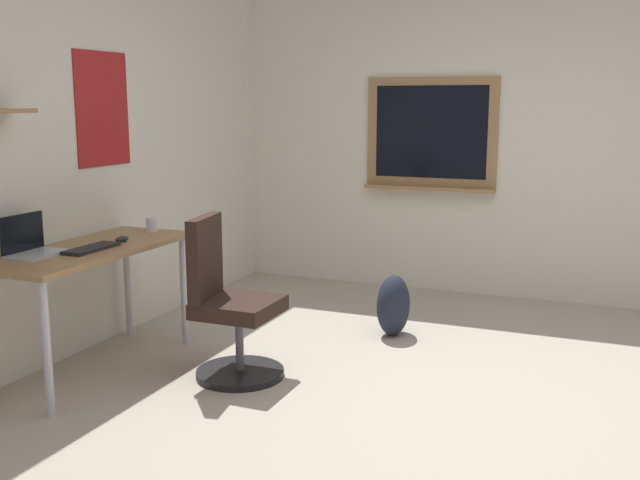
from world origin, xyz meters
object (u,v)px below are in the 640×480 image
(office_chair, at_px, (229,309))
(keyboard, at_px, (91,248))
(laptop, at_px, (31,246))
(coffee_mug, at_px, (152,224))
(desk, at_px, (90,261))
(computer_mouse, at_px, (122,239))
(backpack, at_px, (393,305))

(office_chair, bearing_deg, keyboard, 112.06)
(laptop, height_order, keyboard, laptop)
(keyboard, bearing_deg, coffee_mug, 4.32)
(office_chair, height_order, keyboard, office_chair)
(office_chair, xyz_separation_m, laptop, (-0.54, 0.94, 0.40))
(desk, distance_m, computer_mouse, 0.24)
(desk, height_order, coffee_mug, coffee_mug)
(coffee_mug, bearing_deg, laptop, 169.90)
(backpack, bearing_deg, keyboard, 135.31)
(keyboard, bearing_deg, backpack, -44.69)
(keyboard, relative_size, backpack, 0.87)
(desk, distance_m, coffee_mug, 0.61)
(laptop, distance_m, computer_mouse, 0.56)
(laptop, xyz_separation_m, backpack, (1.65, -1.60, -0.60))
(desk, xyz_separation_m, coffee_mug, (0.59, -0.02, 0.13))
(desk, xyz_separation_m, keyboard, (-0.07, -0.07, 0.09))
(laptop, bearing_deg, coffee_mug, -10.10)
(desk, bearing_deg, office_chair, -74.26)
(coffee_mug, bearing_deg, computer_mouse, -172.55)
(coffee_mug, bearing_deg, desk, 177.92)
(laptop, bearing_deg, backpack, -44.18)
(keyboard, bearing_deg, laptop, 138.95)
(laptop, xyz_separation_m, keyboard, (0.24, -0.21, -0.04))
(coffee_mug, distance_m, backpack, 1.73)
(desk, bearing_deg, coffee_mug, -2.08)
(office_chair, xyz_separation_m, coffee_mug, (0.37, 0.77, 0.40))
(office_chair, bearing_deg, laptop, 119.81)
(keyboard, relative_size, coffee_mug, 4.02)
(laptop, height_order, computer_mouse, laptop)
(office_chair, distance_m, laptop, 1.15)
(laptop, distance_m, keyboard, 0.32)
(computer_mouse, xyz_separation_m, backpack, (1.13, -1.39, -0.56))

